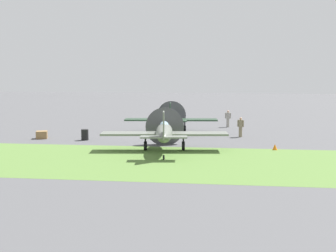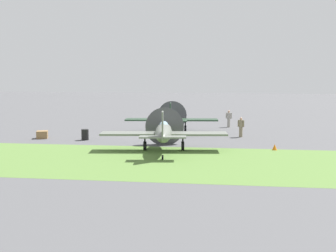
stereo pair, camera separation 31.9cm
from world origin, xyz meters
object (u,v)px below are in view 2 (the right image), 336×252
Objects in this scene: airplane_wingman at (164,132)px; ground_crew_chief at (229,118)px; ground_crew_mechanic at (241,127)px; airplane_lead at (171,119)px; runway_marker_cone at (275,147)px; supply_crate at (42,135)px; fuel_drum at (85,135)px.

airplane_wingman is 5.35× the size of ground_crew_chief.
airplane_wingman is 9.63m from ground_crew_mechanic.
airplane_wingman reaches higher than ground_crew_mechanic.
airplane_lead is at bearing 87.15° from airplane_wingman.
airplane_wingman is at bearing -96.60° from ground_crew_mechanic.
ground_crew_mechanic is (6.40, -2.14, -0.40)m from airplane_lead.
airplane_lead is 9.93m from airplane_wingman.
ground_crew_mechanic is at bearing 109.97° from runway_marker_cone.
airplane_lead is 11.77m from supply_crate.
ground_crew_chief reaches higher than runway_marker_cone.
ground_crew_chief is (4.62, 14.70, -0.46)m from airplane_wingman.
supply_crate is 19.45m from runway_marker_cone.
runway_marker_cone is at bearing -10.42° from fuel_drum.
runway_marker_cone is at bearing -49.89° from airplane_lead.
ground_crew_chief is at bearing 32.34° from supply_crate.
airplane_lead is 20.01× the size of runway_marker_cone.
airplane_lead reaches higher than ground_crew_mechanic.
ground_crew_chief is 15.83m from fuel_drum.
airplane_wingman is 10.28× the size of supply_crate.
ground_crew_mechanic is at bearing -24.21° from airplane_lead.
fuel_drum is 1.00× the size of supply_crate.
airplane_wingman is 5.35× the size of ground_crew_mechanic.
airplane_lead is at bearing 40.66° from fuel_drum.
fuel_drum is at bearing -135.33° from ground_crew_mechanic.
fuel_drum is at bearing 142.59° from airplane_wingman.
fuel_drum is 2.05× the size of runway_marker_cone.
airplane_lead is 5.09× the size of ground_crew_chief.
ground_crew_chief is 3.93× the size of runway_marker_cone.
airplane_wingman is 12.20m from supply_crate.
supply_crate is (-11.22, 4.67, -1.05)m from airplane_wingman.
fuel_drum is at bearing -145.06° from airplane_lead.
supply_crate is (-15.84, -10.03, -0.59)m from ground_crew_chief.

